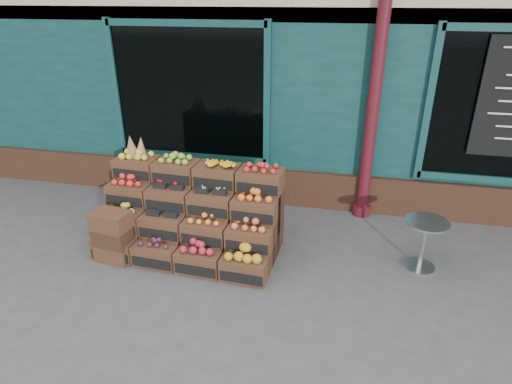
# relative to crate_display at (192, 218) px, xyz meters

# --- Properties ---
(ground) EXTENTS (60.00, 60.00, 0.00)m
(ground) POSITION_rel_crate_display_xyz_m (1.05, -0.56, -0.45)
(ground) COLOR #434346
(ground) RESTS_ON ground
(shop_facade) EXTENTS (12.00, 6.24, 4.80)m
(shop_facade) POSITION_rel_crate_display_xyz_m (1.05, 4.55, 1.95)
(shop_facade) COLOR #103838
(shop_facade) RESTS_ON ground
(crate_display) EXTENTS (2.38, 1.24, 1.46)m
(crate_display) POSITION_rel_crate_display_xyz_m (0.00, 0.00, 0.00)
(crate_display) COLOR #462B1B
(crate_display) RESTS_ON ground
(spare_crates) EXTENTS (0.49, 0.37, 0.69)m
(spare_crates) POSITION_rel_crate_display_xyz_m (-0.88, -0.51, -0.11)
(spare_crates) COLOR #462B1B
(spare_crates) RESTS_ON ground
(bistro_table) EXTENTS (0.53, 0.53, 0.67)m
(bistro_table) POSITION_rel_crate_display_xyz_m (2.97, 0.15, -0.03)
(bistro_table) COLOR #B9BAC1
(bistro_table) RESTS_ON ground
(shopkeeper) EXTENTS (0.90, 0.75, 2.10)m
(shopkeeper) POSITION_rel_crate_display_xyz_m (-0.78, 2.09, 0.60)
(shopkeeper) COLOR #144923
(shopkeeper) RESTS_ON ground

